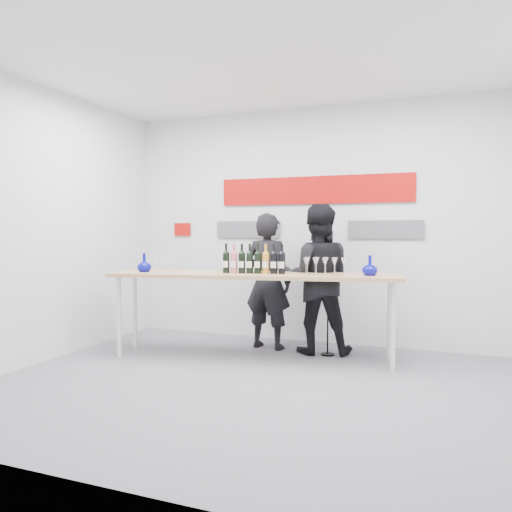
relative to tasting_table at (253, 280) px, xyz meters
The scene contains 12 objects.
ground 1.32m from the tasting_table, 65.75° to the right, with size 5.00×5.00×0.00m, color slate.
back_wall 1.33m from the tasting_table, 70.10° to the left, with size 5.00×0.04×3.00m, color silver.
signage 1.46m from the tasting_table, 72.23° to the left, with size 3.38×0.02×0.79m.
tasting_table is the anchor object (origin of this frame).
wine_bottles 0.24m from the tasting_table, 16.58° to the left, with size 0.71×0.20×0.33m.
decanter_left 1.28m from the tasting_table, 168.18° to the right, with size 0.16×0.16×0.21m, color #070A85, non-canonical shape.
decanter_right 1.28m from the tasting_table, ahead, with size 0.16×0.16×0.21m, color #070A85, non-canonical shape.
glasses_left 1.03m from the tasting_table, 168.55° to the right, with size 0.29×0.24×0.18m.
glasses_right 0.81m from the tasting_table, 10.54° to the left, with size 0.49×0.29×0.18m.
presenter_left 0.55m from the tasting_table, 92.36° to the left, with size 0.60×0.39×1.65m, color black.
presenter_right 0.81m from the tasting_table, 42.99° to the left, with size 0.85×0.66×1.74m, color black.
mic_stand 1.00m from the tasting_table, 32.83° to the left, with size 0.16×0.16×1.36m.
Camera 1 is at (1.62, -4.23, 1.44)m, focal length 35.00 mm.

